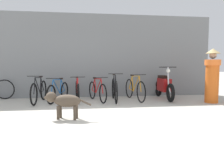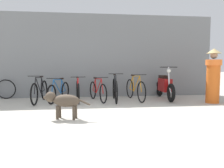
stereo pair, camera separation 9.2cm
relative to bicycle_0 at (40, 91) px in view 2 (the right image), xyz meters
The scene contains 12 objects.
ground_plane 2.72m from the bicycle_0, 56.45° to the right, with size 60.00×60.00×0.00m, color #B7B2A5.
shop_wall_back 2.22m from the bicycle_0, 37.47° to the left, with size 9.73×0.20×3.07m.
bicycle_0 is the anchor object (origin of this frame).
bicycle_1 0.60m from the bicycle_0, ahead, with size 0.61×1.59×0.79m.
bicycle_2 1.20m from the bicycle_0, ahead, with size 0.46×1.69×0.83m.
bicycle_3 1.85m from the bicycle_0, ahead, with size 0.57×1.59×0.81m.
bicycle_4 2.42m from the bicycle_0, ahead, with size 0.46×1.81×0.93m.
bicycle_5 3.12m from the bicycle_0, ahead, with size 0.46×1.75×0.89m.
motorcycle 4.21m from the bicycle_0, ahead, with size 0.58×1.93×1.14m.
stray_dog 2.45m from the bicycle_0, 67.23° to the right, with size 1.06×0.45×0.60m.
person_in_robes 5.50m from the bicycle_0, ahead, with size 0.56×0.56×1.70m.
spare_tire_left 1.60m from the bicycle_0, 146.14° to the left, with size 0.69×0.08×0.69m.
Camera 2 is at (-0.06, -4.88, 1.19)m, focal length 35.00 mm.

